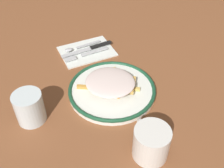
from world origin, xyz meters
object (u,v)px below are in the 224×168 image
object	(u,v)px
plate	(112,90)
coffee_mug	(150,143)
napkin	(87,51)
fries_heap	(110,82)
fork	(86,54)
water_glass	(29,108)
spoon	(77,48)
knife	(91,48)

from	to	relation	value
plate	coffee_mug	world-z (taller)	coffee_mug
napkin	plate	bearing A→B (deg)	179.81
coffee_mug	fries_heap	bearing A→B (deg)	0.50
fork	water_glass	size ratio (longest dim) A/B	1.86
fork	spoon	size ratio (longest dim) A/B	1.16
napkin	spoon	size ratio (longest dim) A/B	1.31
water_glass	napkin	bearing A→B (deg)	-44.97
fries_heap	plate	bearing A→B (deg)	-136.85
fork	water_glass	world-z (taller)	water_glass
napkin	water_glass	distance (m)	0.37
fries_heap	spoon	size ratio (longest dim) A/B	1.40
plate	fork	distance (m)	0.22
spoon	coffee_mug	distance (m)	0.52
plate	knife	bearing A→B (deg)	-4.47
fork	fries_heap	bearing A→B (deg)	-178.23
plate	fork	world-z (taller)	plate
fork	plate	bearing A→B (deg)	-177.06
plate	fork	bearing A→B (deg)	2.94
fork	knife	bearing A→B (deg)	-45.42
spoon	coffee_mug	size ratio (longest dim) A/B	1.26
napkin	spoon	bearing A→B (deg)	55.60
napkin	knife	distance (m)	0.02
napkin	fork	distance (m)	0.03
napkin	water_glass	size ratio (longest dim) A/B	2.11
water_glass	knife	bearing A→B (deg)	-46.79
fries_heap	knife	bearing A→B (deg)	-5.63
napkin	spoon	distance (m)	0.04
fork	coffee_mug	size ratio (longest dim) A/B	1.46
spoon	water_glass	bearing A→B (deg)	141.58
fork	spoon	xyz separation A→B (m)	(0.05, 0.02, 0.00)
coffee_mug	fork	bearing A→B (deg)	1.09
fork	knife	distance (m)	0.04
spoon	water_glass	xyz separation A→B (m)	(-0.28, 0.23, 0.03)
knife	fries_heap	bearing A→B (deg)	174.37
plate	napkin	world-z (taller)	plate
napkin	knife	bearing A→B (deg)	-84.97
napkin	water_glass	world-z (taller)	water_glass
napkin	knife	xyz separation A→B (m)	(0.00, -0.02, 0.01)
plate	fork	size ratio (longest dim) A/B	1.60
plate	knife	xyz separation A→B (m)	(0.25, -0.02, 0.00)
knife	plate	bearing A→B (deg)	175.53
fries_heap	water_glass	distance (m)	0.25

